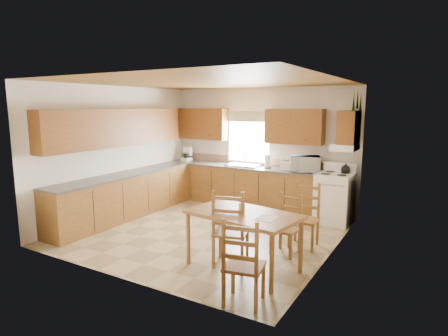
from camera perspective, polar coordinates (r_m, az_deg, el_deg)
The scene contains 35 objects.
floor at distance 7.07m, azimuth -2.31°, elevation -9.48°, with size 4.50×4.50×0.00m, color tan.
ceiling at distance 6.70m, azimuth -2.46°, elevation 12.93°, with size 4.50×4.50×0.00m, color brown.
wall_left at distance 8.18m, azimuth -15.80°, elevation 2.48°, with size 4.50×4.50×0.00m, color silver.
wall_right at distance 5.87m, azimuth 16.47°, elevation -0.19°, with size 4.50×4.50×0.00m, color silver.
wall_back at distance 8.72m, azimuth 5.62°, elevation 3.20°, with size 4.50×4.50×0.00m, color silver.
wall_front at distance 5.03m, azimuth -16.33°, elevation -1.74°, with size 4.50×4.50×0.00m, color silver.
lower_cab_back at distance 8.76m, azimuth 2.47°, elevation -2.76°, with size 3.75×0.60×0.88m, color brown.
lower_cab_left at distance 8.02m, azimuth -14.78°, elevation -4.22°, with size 0.60×3.60×0.88m, color brown.
counter_back at distance 8.67m, azimuth 2.50°, elevation 0.21°, with size 3.75×0.63×0.04m, color #4F4947.
counter_left at distance 7.93m, azimuth -14.92°, elevation -0.99°, with size 0.63×3.60×0.04m, color #4F4947.
backsplash at distance 8.91m, azimuth 3.37°, elevation 1.17°, with size 3.75×0.01×0.18m, color #886953.
upper_cab_back_left at distance 9.29m, azimuth -3.53°, elevation 6.74°, with size 1.41×0.33×0.75m, color brown.
upper_cab_back_right at distance 8.20m, azimuth 10.71°, elevation 6.23°, with size 1.25×0.33×0.75m, color brown.
upper_cab_left at distance 7.91m, azimuth -15.91°, elevation 5.92°, with size 0.33×3.60×0.75m, color brown.
upper_cab_stove at distance 7.45m, azimuth 18.47°, elevation 5.95°, with size 0.33×0.62×0.62m, color brown.
range_hood at distance 7.49m, azimuth 17.95°, elevation 3.07°, with size 0.44×0.62×0.12m, color white.
window_frame at distance 8.80m, azimuth 3.78°, elevation 4.59°, with size 1.13×0.02×1.18m, color white.
window_pane at distance 8.79m, azimuth 3.77°, elevation 4.59°, with size 1.05×0.01×1.10m, color white.
window_valance at distance 8.74m, azimuth 3.73°, elevation 7.85°, with size 1.19×0.01×0.24m, color #4C6332.
sink_basin at distance 8.63m, azimuth 2.94°, elevation 0.43°, with size 0.75×0.45×0.04m, color silver.
pine_decal_a at distance 7.10m, azimuth 19.17°, elevation 9.64°, with size 0.22×0.22×0.36m, color #113611.
pine_decal_b at distance 7.41m, azimuth 19.68°, elevation 9.89°, with size 0.22×0.22×0.36m, color #113611.
pine_decal_c at distance 7.73m, azimuth 20.12°, elevation 9.53°, with size 0.22×0.22×0.36m, color #113611.
stove at distance 7.70m, azimuth 16.48°, elevation -4.51°, with size 0.65×0.68×0.97m, color white.
coffeemaker at distance 9.50m, azimuth -5.74°, elevation 2.11°, with size 0.20×0.23×0.33m, color white.
paper_towel at distance 8.39m, azimuth 6.65°, elevation 1.02°, with size 0.13×0.13×0.30m, color white.
toaster at distance 8.19m, azimuth 9.44°, elevation 0.35°, with size 0.23×0.15×0.19m, color white.
microwave at distance 8.03m, azimuth 12.23°, elevation 0.61°, with size 0.56×0.40×0.34m, color white.
dining_table at distance 5.39m, azimuth 2.92°, elevation -11.01°, with size 1.54×0.88×0.82m, color brown.
chair_near_left at distance 4.47m, azimuth 3.09°, elevation -13.88°, with size 0.44×0.42×1.05m, color brown.
chair_near_right at distance 5.46m, azimuth 1.05°, elevation -9.01°, with size 0.47×0.45×1.13m, color brown.
chair_far_left at distance 6.29m, azimuth 12.13°, elevation -7.13°, with size 0.44×0.42×1.04m, color brown.
chair_far_right at distance 5.93m, azimuth 9.40°, elevation -8.60°, with size 0.39×0.37×0.94m, color brown.
table_paper at distance 5.02m, azimuth 6.46°, elevation -7.62°, with size 0.23×0.31×0.00m, color white.
table_card at distance 5.29m, azimuth 2.72°, elevation -6.01°, with size 0.09×0.02×0.12m, color white.
Camera 1 is at (3.61, -5.63, 2.30)m, focal length 30.00 mm.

